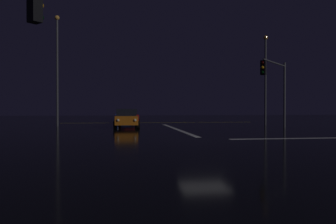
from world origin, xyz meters
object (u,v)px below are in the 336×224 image
at_px(sedan_orange, 126,118).
at_px(sedan_red, 129,117).
at_px(streetlamp_left_near, 57,63).
at_px(traffic_signal_ne, 276,80).
at_px(sedan_blue, 124,116).
at_px(sedan_green, 123,114).
at_px(streetlamp_right_near, 265,73).
at_px(sedan_gray, 123,115).

relative_size(sedan_orange, sedan_red, 1.00).
xyz_separation_m(sedan_orange, streetlamp_left_near, (-6.22, 3.72, 4.99)).
height_order(traffic_signal_ne, streetlamp_left_near, streetlamp_left_near).
height_order(sedan_blue, sedan_green, same).
bearing_deg(traffic_signal_ne, streetlamp_left_near, 159.20).
bearing_deg(streetlamp_left_near, sedan_orange, -30.88).
relative_size(sedan_red, sedan_green, 1.00).
xyz_separation_m(sedan_red, sedan_blue, (-0.48, 5.74, 0.00)).
height_order(sedan_orange, streetlamp_right_near, streetlamp_right_near).
bearing_deg(sedan_red, traffic_signal_ne, -36.17).
relative_size(traffic_signal_ne, streetlamp_right_near, 0.61).
relative_size(sedan_gray, streetlamp_left_near, 0.43).
bearing_deg(streetlamp_right_near, sedan_red, 173.73).
height_order(sedan_red, sedan_green, same).
bearing_deg(streetlamp_right_near, sedan_blue, 152.86).
bearing_deg(sedan_orange, sedan_gray, 90.45).
relative_size(sedan_blue, traffic_signal_ne, 0.79).
height_order(sedan_red, sedan_gray, same).
height_order(sedan_blue, sedan_gray, same).
distance_m(sedan_blue, sedan_gray, 6.17).
xyz_separation_m(sedan_red, traffic_signal_ne, (11.36, -8.30, 3.06)).
bearing_deg(sedan_red, sedan_green, 91.86).
height_order(sedan_orange, sedan_red, same).
distance_m(sedan_blue, sedan_green, 11.67).
bearing_deg(sedan_orange, streetlamp_right_near, 14.89).
bearing_deg(sedan_gray, sedan_blue, -90.12).
distance_m(sedan_green, traffic_signal_ne, 28.51).
relative_size(sedan_blue, streetlamp_right_near, 0.48).
height_order(sedan_blue, streetlamp_left_near, streetlamp_left_near).
height_order(sedan_green, streetlamp_right_near, streetlamp_right_near).
bearing_deg(traffic_signal_ne, sedan_green, 114.87).
relative_size(sedan_gray, sedan_green, 1.00).
bearing_deg(streetlamp_right_near, sedan_orange, -165.11).
bearing_deg(traffic_signal_ne, streetlamp_right_near, 71.30).
relative_size(sedan_orange, sedan_blue, 1.00).
distance_m(sedan_red, sedan_blue, 5.76).
xyz_separation_m(sedan_orange, sedan_gray, (-0.14, 17.13, 0.00)).
bearing_deg(sedan_green, sedan_gray, -88.95).
height_order(sedan_gray, streetlamp_right_near, streetlamp_right_near).
xyz_separation_m(sedan_orange, sedan_red, (0.33, 5.22, 0.00)).
height_order(sedan_orange, sedan_green, same).
bearing_deg(streetlamp_right_near, streetlamp_left_near, 180.00).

